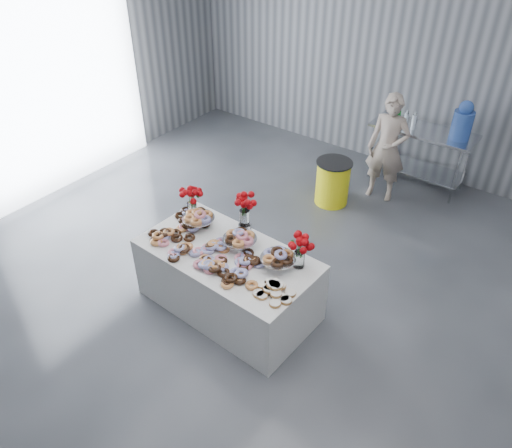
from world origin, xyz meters
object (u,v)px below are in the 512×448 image
(prep_table, at_px, (420,147))
(water_jug, at_px, (463,122))
(person, at_px, (387,148))
(display_table, at_px, (228,280))
(trash_barrel, at_px, (333,182))

(prep_table, distance_m, water_jug, 0.73)
(water_jug, xyz_separation_m, person, (-0.76, -0.66, -0.37))
(display_table, bearing_deg, trash_barrel, 93.07)
(display_table, height_order, trash_barrel, display_table)
(trash_barrel, bearing_deg, display_table, -86.93)
(prep_table, height_order, person, person)
(display_table, bearing_deg, water_jug, 73.47)
(water_jug, relative_size, person, 0.35)
(water_jug, height_order, person, person)
(display_table, distance_m, person, 3.18)
(water_jug, xyz_separation_m, trash_barrel, (-1.26, -1.25, -0.82))
(prep_table, height_order, trash_barrel, prep_table)
(person, distance_m, trash_barrel, 0.90)
(prep_table, xyz_separation_m, person, (-0.26, -0.66, 0.16))
(person, bearing_deg, display_table, -105.85)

